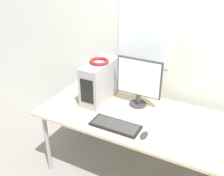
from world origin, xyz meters
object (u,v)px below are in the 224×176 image
at_px(monitor_main, 139,81).
at_px(cell_phone, 75,101).
at_px(mouse, 144,135).
at_px(pc_tower, 100,81).
at_px(headphones, 99,61).
at_px(keyboard, 115,125).

height_order(monitor_main, cell_phone, monitor_main).
distance_m(mouse, cell_phone, 0.84).
relative_size(pc_tower, headphones, 2.54).
relative_size(pc_tower, monitor_main, 0.99).
bearing_deg(cell_phone, headphones, 56.36).
distance_m(headphones, mouse, 0.82).
distance_m(headphones, cell_phone, 0.47).
height_order(pc_tower, mouse, pc_tower).
bearing_deg(headphones, pc_tower, -90.00).
relative_size(pc_tower, mouse, 4.33).
bearing_deg(monitor_main, mouse, -61.50).
height_order(monitor_main, mouse, monitor_main).
xyz_separation_m(headphones, keyboard, (0.35, -0.35, -0.40)).
xyz_separation_m(monitor_main, mouse, (0.24, -0.44, -0.24)).
relative_size(keyboard, mouse, 3.95).
height_order(pc_tower, keyboard, pc_tower).
xyz_separation_m(pc_tower, headphones, (-0.00, 0.00, 0.21)).
xyz_separation_m(pc_tower, cell_phone, (-0.20, -0.15, -0.19)).
xyz_separation_m(pc_tower, monitor_main, (0.38, 0.07, 0.06)).
relative_size(headphones, cell_phone, 1.14).
bearing_deg(mouse, headphones, 149.44).
bearing_deg(headphones, cell_phone, -142.95).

